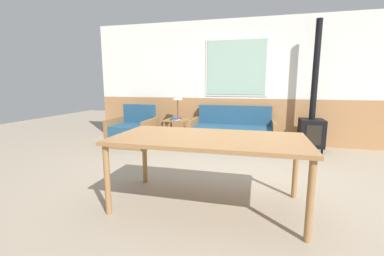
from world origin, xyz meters
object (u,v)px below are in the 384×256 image
(dining_table, at_px, (208,143))
(table_lamp, at_px, (178,98))
(wood_stove, at_px, (312,122))
(side_table, at_px, (177,124))
(couch, at_px, (232,135))
(armchair, at_px, (133,133))

(dining_table, bearing_deg, table_lamp, 113.71)
(table_lamp, distance_m, wood_stove, 2.79)
(side_table, relative_size, dining_table, 0.27)
(couch, relative_size, wood_stove, 0.69)
(table_lamp, xyz_separation_m, dining_table, (1.22, -2.78, -0.31))
(dining_table, bearing_deg, couch, 90.10)
(side_table, bearing_deg, table_lamp, 100.59)
(couch, bearing_deg, dining_table, -89.90)
(side_table, height_order, dining_table, dining_table)
(side_table, height_order, table_lamp, table_lamp)
(couch, xyz_separation_m, wood_stove, (1.54, 0.05, 0.31))
(couch, xyz_separation_m, dining_table, (0.00, -2.73, 0.44))
(couch, height_order, table_lamp, table_lamp)
(couch, xyz_separation_m, table_lamp, (-1.22, 0.05, 0.76))
(armchair, bearing_deg, table_lamp, 19.74)
(couch, relative_size, armchair, 1.92)
(couch, height_order, side_table, couch)
(table_lamp, bearing_deg, side_table, -79.41)
(side_table, bearing_deg, dining_table, -65.89)
(armchair, distance_m, dining_table, 3.16)
(side_table, xyz_separation_m, wood_stove, (2.74, 0.09, 0.12))
(table_lamp, xyz_separation_m, wood_stove, (2.76, 0.00, -0.44))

